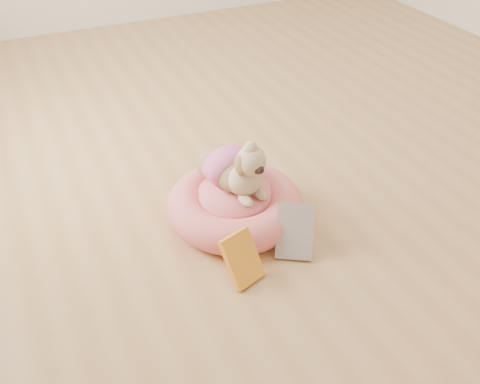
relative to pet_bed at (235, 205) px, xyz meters
name	(u,v)px	position (x,y,z in m)	size (l,w,h in m)	color
floor	(306,149)	(0.56, 0.36, -0.07)	(4.50, 4.50, 0.00)	#B3824A
pet_bed	(235,205)	(0.00, 0.00, 0.00)	(0.56, 0.56, 0.14)	#FE6E63
dog	(235,159)	(0.01, 0.02, 0.21)	(0.25, 0.36, 0.27)	brown
book_yellow	(242,259)	(-0.12, -0.32, 0.02)	(0.13, 0.02, 0.20)	yellow
book_white	(295,231)	(0.13, -0.28, 0.03)	(0.14, 0.02, 0.22)	white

